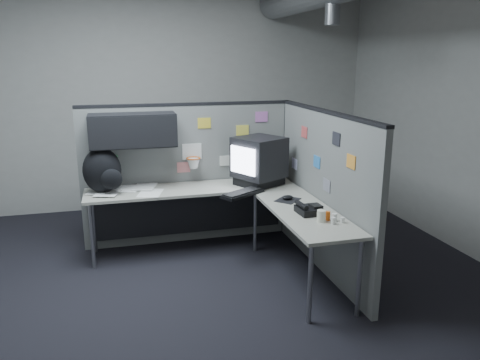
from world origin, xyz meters
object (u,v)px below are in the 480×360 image
object	(u,v)px
phone	(309,209)
desk	(220,203)
keyboard	(243,193)
monitor	(259,161)
backpack	(103,171)

from	to	relation	value
phone	desk	bearing A→B (deg)	133.28
desk	keyboard	xyz separation A→B (m)	(0.21, -0.14, 0.14)
phone	monitor	bearing A→B (deg)	104.33
keyboard	desk	bearing A→B (deg)	159.29
desk	phone	world-z (taller)	phone
desk	monitor	size ratio (longest dim) A/B	3.63
monitor	backpack	xyz separation A→B (m)	(-1.68, 0.10, -0.04)
monitor	keyboard	xyz separation A→B (m)	(-0.29, -0.36, -0.26)
desk	backpack	bearing A→B (deg)	165.08
keyboard	phone	bearing A→B (deg)	-45.94
keyboard	phone	world-z (taller)	phone
monitor	phone	bearing A→B (deg)	-65.71
backpack	keyboard	bearing A→B (deg)	-32.77
desk	keyboard	world-z (taller)	keyboard
desk	monitor	bearing A→B (deg)	23.51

